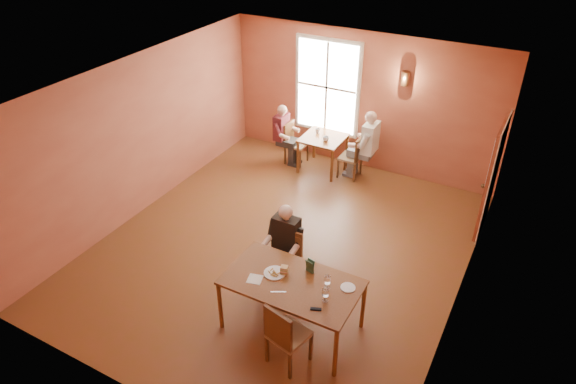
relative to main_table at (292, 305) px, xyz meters
The scene contains 29 objects.
ground 1.92m from the main_table, 122.92° to the left, with size 6.00×7.00×0.01m, color brown.
wall_back 5.28m from the main_table, 101.35° to the left, with size 6.00×0.04×3.00m, color brown.
wall_front 2.42m from the main_table, 117.85° to the right, with size 6.00×0.04×3.00m, color brown.
wall_left 4.44m from the main_table, 158.62° to the left, with size 0.04×7.00×3.00m, color brown.
wall_right 2.74m from the main_table, 38.43° to the left, with size 0.04×7.00×3.00m, color brown.
ceiling 3.17m from the main_table, 122.92° to the left, with size 6.00×7.00×0.04m, color white.
window 5.49m from the main_table, 109.90° to the left, with size 1.36×0.10×1.96m, color white.
door 4.37m from the main_table, 63.61° to the left, with size 0.12×1.04×2.10m, color maroon.
wall_sconce 5.28m from the main_table, 91.36° to the left, with size 0.16×0.16×0.28m, color brown.
main_table is the anchor object (origin of this frame).
chair_diner_main 0.82m from the main_table, 127.57° to the left, with size 0.45×0.45×1.02m, color #492D13, non-canonical shape.
diner_main 0.83m from the main_table, 128.88° to the left, with size 0.54×0.54×1.36m, color black, non-canonical shape.
chair_empty 0.62m from the main_table, 65.53° to the right, with size 0.46×0.46×1.05m, color #4C2A18, non-canonical shape.
plate_food 0.54m from the main_table, behind, with size 0.31×0.31×0.04m, color white.
sandwich 0.53m from the main_table, 153.70° to the left, with size 0.10×0.09×0.12m, color tan.
goblet_a 0.74m from the main_table, 12.74° to the left, with size 0.09×0.09×0.22m, color white, non-canonical shape.
goblet_b 0.80m from the main_table, 12.52° to the right, with size 0.09×0.09×0.22m, color white, non-canonical shape.
menu_stand 0.63m from the main_table, 66.53° to the left, with size 0.12×0.06×0.21m, color #27472B.
knife 0.52m from the main_table, 102.70° to the right, with size 0.21×0.02×0.00m, color white.
napkin 0.68m from the main_table, 156.34° to the right, with size 0.20×0.20×0.01m, color white.
side_plate 0.89m from the main_table, 18.44° to the left, with size 0.21×0.21×0.02m, color silver.
sunglasses 0.76m from the main_table, 31.69° to the right, with size 0.15×0.04×0.02m, color black.
second_table 4.76m from the main_table, 109.80° to the left, with size 0.89×0.89×0.79m, color brown, non-canonical shape.
chair_diner_white 4.58m from the main_table, 102.12° to the left, with size 0.43×0.43×0.96m, color #3E2515, non-canonical shape.
diner_white 4.58m from the main_table, 101.75° to the left, with size 0.60×0.60×1.49m, color white, non-canonical shape.
chair_diner_maroon 5.01m from the main_table, 116.81° to the left, with size 0.42×0.42×0.95m, color #55301C, non-canonical shape.
diner_maroon 5.03m from the main_table, 117.11° to the left, with size 0.53×0.53×1.32m, color maroon, non-canonical shape.
cup_a 4.60m from the main_table, 108.92° to the left, with size 0.13×0.13×0.10m, color silver.
cup_b 4.97m from the main_table, 111.50° to the left, with size 0.10×0.10×0.10m, color white.
Camera 1 is at (3.51, -6.28, 5.67)m, focal length 32.00 mm.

